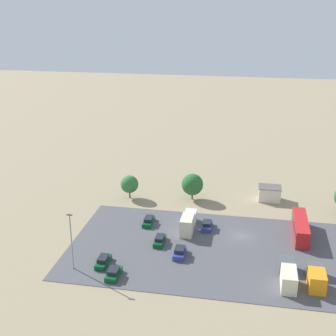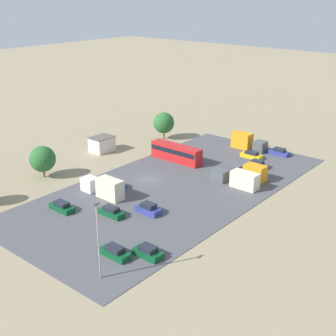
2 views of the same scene
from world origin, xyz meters
name	(u,v)px [view 1 (image 1 of 2)]	position (x,y,z in m)	size (l,w,h in m)	color
ground_plane	(241,236)	(0.00, 0.00, 0.00)	(400.00, 400.00, 0.00)	gray
parking_lot_surface	(239,252)	(0.00, 6.30, 0.04)	(62.25, 29.94, 0.08)	#4C4C51
shed_building	(270,193)	(-5.66, -18.69, 1.65)	(5.09, 3.93, 3.28)	silver
bus	(300,227)	(-11.17, -2.23, 1.90)	(2.55, 11.62, 3.39)	red
parked_car_1	(149,221)	(18.65, -1.81, 0.70)	(1.80, 4.53, 1.49)	#0C4723
parked_car_3	(180,252)	(10.42, 9.52, 0.77)	(1.96, 4.16, 1.66)	navy
parked_car_4	(103,261)	(22.89, 14.76, 0.71)	(1.79, 4.48, 1.52)	#0C4723
parked_car_5	(160,240)	(14.83, 5.64, 0.70)	(1.73, 4.49, 1.50)	#0C4723
parked_car_6	(207,225)	(6.78, -1.92, 0.73)	(1.93, 4.19, 1.56)	navy
parked_car_8	(114,273)	(20.04, 18.10, 0.72)	(1.96, 4.13, 1.53)	#0C4723
parked_truck_0	(288,275)	(-8.01, 14.52, 1.44)	(2.38, 9.12, 2.97)	#4C5156
parked_truck_1	(316,278)	(-12.32, 14.43, 1.42)	(2.58, 7.16, 2.93)	#4C5156
parked_truck_3	(188,223)	(10.39, -0.68, 1.66)	(2.33, 8.81, 3.44)	silver
tree_apron_mid	(192,184)	(11.68, -16.00, 3.62)	(4.91, 4.91, 6.08)	brown
tree_apron_far	(129,184)	(25.91, -14.16, 3.35)	(4.09, 4.09, 5.40)	brown
light_pole_lot_centre	(71,240)	(27.46, 16.92, 5.59)	(0.90, 0.28, 10.15)	gray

